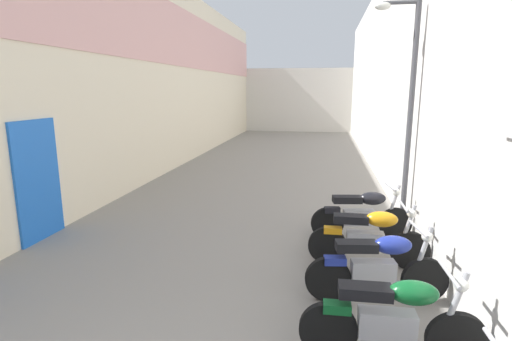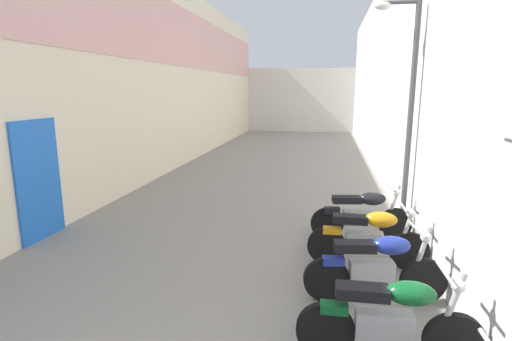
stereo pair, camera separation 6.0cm
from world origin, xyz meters
The scene contains 9 objects.
ground_plane centered at (0.00, 10.60, 0.00)m, with size 41.19×41.19×0.00m, color gray.
building_left centered at (-3.59, 12.54, 3.17)m, with size 0.45×25.19×6.28m.
building_right centered at (3.59, 12.59, 3.09)m, with size 0.45×25.19×6.18m.
building_far_end centered at (0.00, 26.19, 2.02)m, with size 9.79×2.00×4.04m, color beige.
motorcycle_third centered at (2.45, 3.17, 0.50)m, with size 1.85×0.58×1.04m.
motorcycle_fourth centered at (2.45, 4.36, 0.50)m, with size 1.84×0.58×1.04m.
motorcycle_fifth centered at (2.45, 5.41, 0.50)m, with size 1.85×0.58×1.04m.
motorcycle_sixth centered at (2.45, 6.57, 0.50)m, with size 1.84×0.58×1.04m.
street_lamp centered at (3.15, 7.02, 2.51)m, with size 0.79×0.18×4.25m.
Camera 2 is at (1.77, -0.54, 2.73)m, focal length 27.57 mm.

